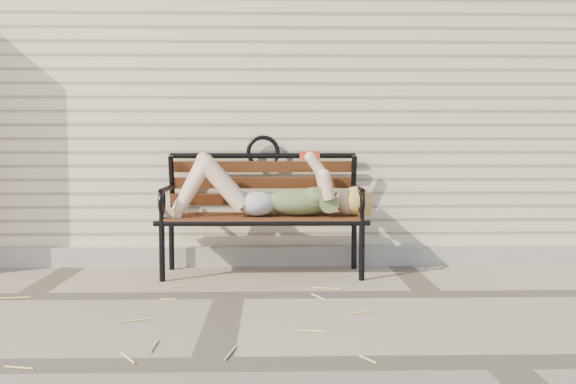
{
  "coord_description": "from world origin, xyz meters",
  "views": [
    {
      "loc": [
        0.26,
        -3.92,
        0.93
      ],
      "look_at": [
        0.37,
        0.57,
        0.6
      ],
      "focal_mm": 40.0,
      "sensor_mm": 36.0,
      "label": 1
    }
  ],
  "objects": [
    {
      "name": "foundation_strip",
      "position": [
        0.0,
        0.97,
        0.07
      ],
      "size": [
        8.0,
        0.1,
        0.15
      ],
      "primitive_type": "cube",
      "color": "#9E988E",
      "rests_on": "ground"
    },
    {
      "name": "ground",
      "position": [
        0.0,
        0.0,
        0.0
      ],
      "size": [
        80.0,
        80.0,
        0.0
      ],
      "primitive_type": "plane",
      "color": "gray",
      "rests_on": "ground"
    },
    {
      "name": "garden_bench",
      "position": [
        0.19,
        0.72,
        0.56
      ],
      "size": [
        1.55,
        0.62,
        1.0
      ],
      "color": "black",
      "rests_on": "ground"
    },
    {
      "name": "straw_scatter",
      "position": [
        -0.82,
        -0.67,
        0.01
      ],
      "size": [
        2.83,
        1.69,
        0.01
      ],
      "color": "#EAD272",
      "rests_on": "ground"
    },
    {
      "name": "house_wall",
      "position": [
        0.0,
        3.0,
        1.5
      ],
      "size": [
        8.0,
        4.0,
        3.0
      ],
      "primitive_type": "cube",
      "color": "beige",
      "rests_on": "ground"
    },
    {
      "name": "reading_woman",
      "position": [
        0.21,
        0.6,
        0.6
      ],
      "size": [
        1.46,
        0.33,
        0.46
      ],
      "color": "#0B374D",
      "rests_on": "ground"
    }
  ]
}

